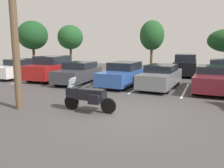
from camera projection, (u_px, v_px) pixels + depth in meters
ground at (120, 116)px, 9.11m from camera, size 44.00×44.00×0.10m
motorcycle_touring at (87, 96)px, 9.44m from camera, size 2.27×0.95×1.35m
parking_stripes at (119, 85)px, 15.51m from camera, size 19.80×4.72×0.01m
car_white at (19, 69)px, 18.84m from camera, size 2.05×4.31×1.51m
car_red at (51, 68)px, 17.77m from camera, size 2.16×4.40×1.80m
car_charcoal at (78, 73)px, 16.33m from camera, size 2.10×4.48×1.46m
car_blue at (123, 74)px, 15.45m from camera, size 2.02×4.75×1.53m
car_grey at (161, 76)px, 14.63m from camera, size 2.05×4.92×1.43m
car_maroon at (213, 79)px, 13.50m from camera, size 2.07×4.62×1.44m
car_far_black at (185, 65)px, 20.35m from camera, size 1.98×4.76×1.85m
car_far_silver at (221, 68)px, 19.34m from camera, size 1.92×4.76×1.45m
utility_pole at (13, 5)px, 9.20m from camera, size 1.75×0.68×8.22m
tree_far_left at (70, 37)px, 28.79m from camera, size 3.11×3.11×5.00m
tree_far_right at (33, 35)px, 31.90m from camera, size 4.07×4.07×5.80m
tree_right at (152, 35)px, 24.66m from camera, size 2.55×2.55×5.16m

